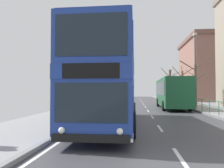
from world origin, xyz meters
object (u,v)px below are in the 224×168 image
at_px(bare_tree_far_00, 170,84).
at_px(bare_tree_far_01, 182,85).
at_px(street_lamp_far_side, 195,65).
at_px(background_building_01, 222,69).
at_px(double_decker_bus_main, 111,82).
at_px(background_bus_far_lane, 172,92).
at_px(bare_tree_far_02, 195,83).

height_order(bare_tree_far_00, bare_tree_far_01, bare_tree_far_00).
relative_size(street_lamp_far_side, background_building_01, 0.50).
bearing_deg(bare_tree_far_01, background_building_01, 50.27).
bearing_deg(street_lamp_far_side, background_building_01, 63.33).
bearing_deg(street_lamp_far_side, bare_tree_far_00, 88.48).
distance_m(street_lamp_far_side, bare_tree_far_01, 9.73).
bearing_deg(double_decker_bus_main, bare_tree_far_01, 68.27).
xyz_separation_m(street_lamp_far_side, bare_tree_far_01, (0.74, 9.54, -1.76)).
distance_m(background_bus_far_lane, bare_tree_far_01, 8.84).
distance_m(street_lamp_far_side, bare_tree_far_00, 19.00).
distance_m(double_decker_bus_main, background_building_01, 37.62).
distance_m(double_decker_bus_main, background_bus_far_lane, 13.11).
bearing_deg(background_bus_far_lane, bare_tree_far_01, 70.82).
bearing_deg(bare_tree_far_00, street_lamp_far_side, -91.52).
height_order(background_bus_far_lane, bare_tree_far_01, bare_tree_far_01).
bearing_deg(bare_tree_far_02, street_lamp_far_side, -104.76).
bearing_deg(bare_tree_far_02, background_building_01, 60.75).
height_order(double_decker_bus_main, background_bus_far_lane, double_decker_bus_main).
height_order(background_bus_far_lane, bare_tree_far_00, bare_tree_far_00).
bearing_deg(bare_tree_far_02, background_bus_far_lane, -137.39).
relative_size(bare_tree_far_01, background_building_01, 0.36).
distance_m(double_decker_bus_main, bare_tree_far_01, 21.86).
relative_size(double_decker_bus_main, bare_tree_far_02, 2.02).
xyz_separation_m(background_bus_far_lane, bare_tree_far_01, (2.88, 8.29, 1.03)).
distance_m(background_bus_far_lane, bare_tree_far_02, 4.58).
height_order(double_decker_bus_main, street_lamp_far_side, street_lamp_far_side).
xyz_separation_m(background_bus_far_lane, background_building_01, (13.13, 20.63, 4.35)).
xyz_separation_m(street_lamp_far_side, bare_tree_far_00, (0.50, 18.94, -1.38)).
distance_m(bare_tree_far_02, background_building_01, 20.45).
bearing_deg(double_decker_bus_main, bare_tree_far_00, 75.18).
xyz_separation_m(background_bus_far_lane, bare_tree_far_00, (2.65, 17.69, 1.41)).
xyz_separation_m(street_lamp_far_side, bare_tree_far_02, (1.12, 4.26, -1.66)).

